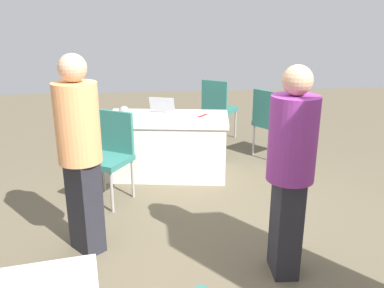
% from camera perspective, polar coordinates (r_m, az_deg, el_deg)
% --- Properties ---
extents(ground_plane, '(14.40, 14.40, 0.00)m').
position_cam_1_polar(ground_plane, '(3.59, 1.62, -14.14)').
color(ground_plane, brown).
extents(table_foreground, '(1.58, 1.00, 0.73)m').
position_cam_1_polar(table_foreground, '(4.96, -3.53, -0.16)').
color(table_foreground, silver).
rests_on(table_foreground, ground).
extents(chair_near_front, '(0.60, 0.60, 0.94)m').
position_cam_1_polar(chair_near_front, '(4.29, -11.57, -1.04)').
color(chair_near_front, '#9E9993').
rests_on(chair_near_front, ground).
extents(chair_tucked_right, '(0.61, 0.61, 0.96)m').
position_cam_1_polar(chair_tucked_right, '(6.24, 3.69, 5.40)').
color(chair_tucked_right, '#9E9993').
rests_on(chair_tucked_right, ground).
extents(chair_by_pillar, '(0.61, 0.61, 0.94)m').
position_cam_1_polar(chair_by_pillar, '(5.59, 11.12, 3.47)').
color(chair_by_pillar, '#9E9993').
rests_on(chair_by_pillar, ground).
extents(person_attendee_standing, '(0.48, 0.48, 1.64)m').
position_cam_1_polar(person_attendee_standing, '(3.27, -15.62, -0.49)').
color(person_attendee_standing, '#26262D').
rests_on(person_attendee_standing, ground).
extents(person_attendee_browsing, '(0.36, 0.36, 1.59)m').
position_cam_1_polar(person_attendee_browsing, '(2.96, 13.78, -2.91)').
color(person_attendee_browsing, '#26262D').
rests_on(person_attendee_browsing, ground).
extents(laptop_silver, '(0.39, 0.38, 0.21)m').
position_cam_1_polar(laptop_silver, '(4.92, -4.57, 4.52)').
color(laptop_silver, silver).
rests_on(laptop_silver, table_foreground).
extents(yarn_ball, '(0.13, 0.13, 0.13)m').
position_cam_1_polar(yarn_ball, '(4.91, -9.60, 4.57)').
color(yarn_ball, gray).
rests_on(yarn_ball, table_foreground).
extents(scissors_red, '(0.14, 0.16, 0.01)m').
position_cam_1_polar(scissors_red, '(4.89, 1.52, 4.04)').
color(scissors_red, red).
rests_on(scissors_red, table_foreground).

